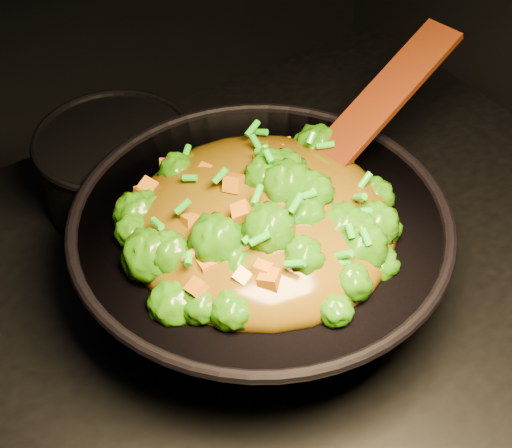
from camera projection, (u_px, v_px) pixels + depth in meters
wok at (260, 256)px, 1.00m from camera, size 0.60×0.60×0.13m
stir_fry at (262, 194)px, 0.90m from camera, size 0.35×0.35×0.11m
spatula at (360, 123)px, 0.99m from camera, size 0.34×0.11×0.14m
back_pot at (118, 170)px, 1.12m from camera, size 0.25×0.25×0.12m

